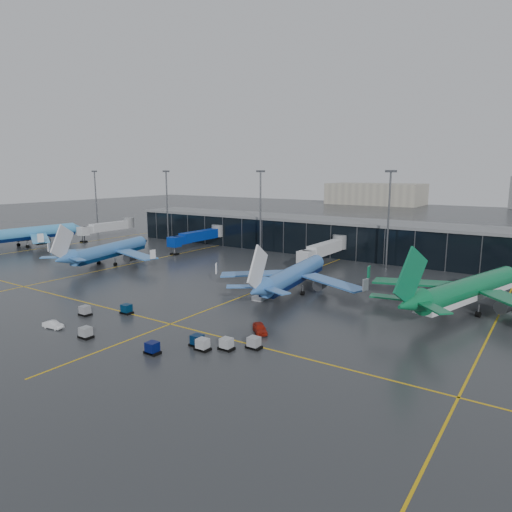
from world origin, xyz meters
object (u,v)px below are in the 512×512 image
Objects in this scene: baggage_carts at (162,333)px; airliner_arkefly at (110,242)px; service_van_white at (53,325)px; service_van_red at (260,328)px; airliner_aer_lingus at (470,276)px; mobile_airstair at (260,296)px; airliner_klm_near at (294,264)px; airliner_klm_west at (28,226)px.

airliner_arkefly is at bearing 148.29° from baggage_carts.
service_van_red is at bearing -68.30° from service_van_white.
mobile_airstair is at bearing -140.65° from airliner_aer_lingus.
service_van_white is (-54.12, -48.10, -5.99)m from airliner_aer_lingus.
service_van_white is at bearing -158.91° from baggage_carts.
service_van_red is (11.21, 10.19, 0.01)m from baggage_carts.
airliner_aer_lingus is 11.51× the size of service_van_white.
airliner_klm_near reaches higher than service_van_white.
airliner_aer_lingus is at bearing 2.65° from airliner_klm_near.
mobile_airstair reaches higher than service_van_red.
baggage_carts is at bearing -92.28° from mobile_airstair.
airliner_klm_near is at bearing 84.76° from baggage_carts.
airliner_klm_west is at bearing -161.53° from airliner_aer_lingus.
airliner_aer_lingus reaches higher than airliner_arkefly.
mobile_airstair is 37.99m from service_van_white.
airliner_klm_west is 13.10× the size of mobile_airstair.
airliner_klm_west is at bearing 159.98° from baggage_carts.
airliner_klm_west is 94.29m from service_van_white.
service_van_red is (10.58, -16.12, 0.00)m from mobile_airstair.
service_van_red is at bearing -79.86° from airliner_klm_near.
airliner_klm_near is 35.85m from baggage_carts.
airliner_arkefly is 1.02× the size of airliner_klm_near.
airliner_arkefly is at bearing 115.97° from service_van_red.
airliner_arkefly is 89.93m from airliner_aer_lingus.
airliner_klm_west is at bearing 173.18° from mobile_airstair.
airliner_klm_west is at bearing 122.04° from service_van_red.
mobile_airstair is (-2.61, -9.02, -5.17)m from airliner_klm_near.
service_van_white is at bearing -120.02° from mobile_airstair.
airliner_klm_near reaches higher than baggage_carts.
service_van_red is at bearing -33.93° from airliner_arkefly.
service_van_red is at bearing -112.27° from airliner_aer_lingus.
airliner_arkefly is 11.48× the size of mobile_airstair.
airliner_klm_near is at bearing 72.93° from mobile_airstair.
baggage_carts is 10.37× the size of mobile_airstair.
service_van_white is at bearing -24.93° from airliner_klm_west.
airliner_klm_west is 107.83m from baggage_carts.
airliner_aer_lingus is at bearing -57.11° from service_van_white.
airliner_arkefly is 0.92× the size of airliner_aer_lingus.
airliner_klm_west is 1.17× the size of airliner_klm_near.
airliner_aer_lingus is 1.20× the size of baggage_carts.
airliner_klm_near is 47.49m from service_van_white.
airliner_aer_lingus is 39.07m from mobile_airstair.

